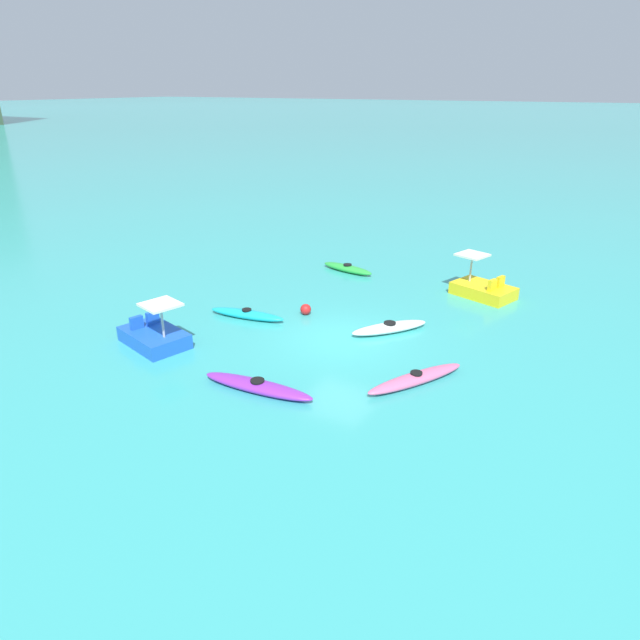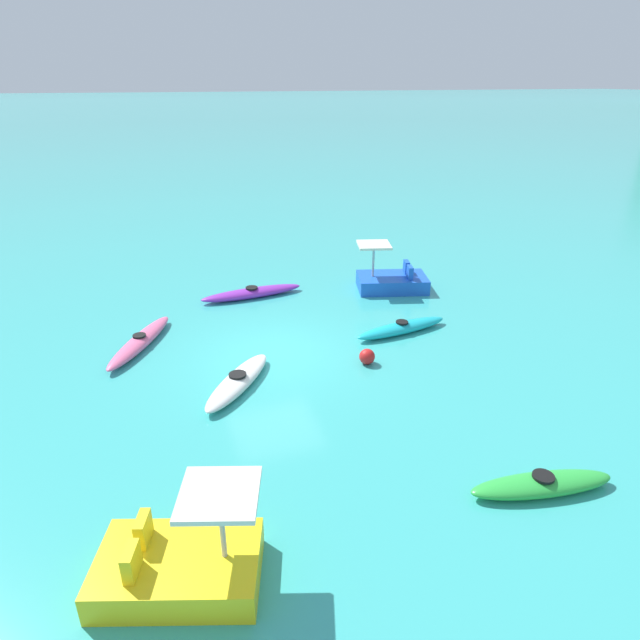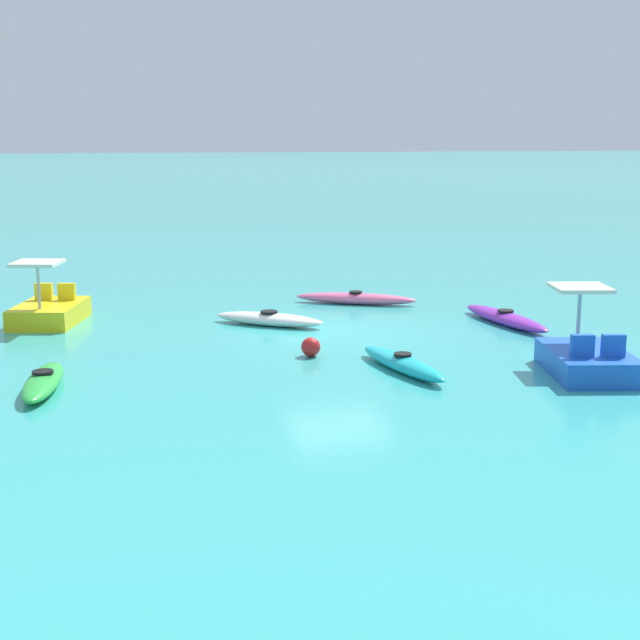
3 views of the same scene
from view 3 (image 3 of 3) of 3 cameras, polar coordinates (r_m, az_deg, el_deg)
The scene contains 9 objects.
ground_plane at distance 21.71m, azimuth 1.18°, elevation -0.75°, with size 600.00×600.00×0.00m, color #38ADA8.
kayak_green at distance 17.45m, azimuth -17.31°, elevation -3.78°, with size 1.04×2.79×0.37m.
kayak_pink at distance 25.33m, azimuth 2.30°, elevation 1.39°, with size 3.30×2.18×0.37m.
kayak_cyan at distance 18.08m, azimuth 5.31°, elevation -2.77°, with size 1.02×3.09×0.37m.
kayak_white at distance 22.44m, azimuth -3.28°, elevation 0.06°, with size 2.71×2.34×0.37m.
kayak_purple at distance 23.02m, azimuth 11.79°, elevation 0.13°, with size 0.95×3.57×0.37m.
pedal_boat_blue at distance 18.49m, azimuth 16.75°, elevation -2.34°, with size 2.09×2.71×1.68m.
pedal_boat_yellow at distance 23.67m, azimuth -16.96°, elevation 0.61°, with size 2.16×2.74×1.68m.
buoy_red at distance 19.20m, azimuth -0.59°, elevation -1.74°, with size 0.42×0.42×0.42m, color red.
Camera 3 is at (6.53, 20.18, 4.61)m, focal length 49.94 mm.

